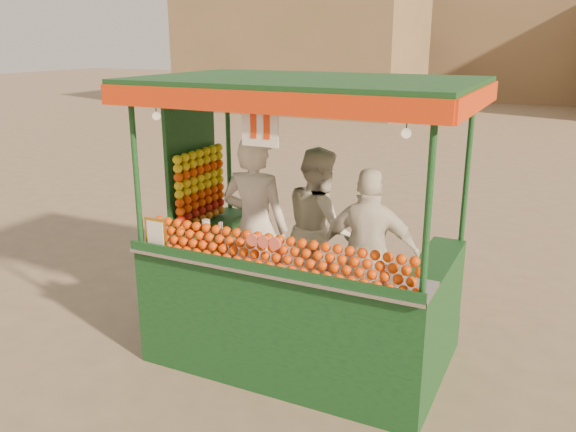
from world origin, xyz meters
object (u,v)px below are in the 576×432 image
at_px(vendor_left, 255,228).
at_px(vendor_right, 369,254).
at_px(juice_cart, 291,275).
at_px(vendor_middle, 319,228).

distance_m(vendor_left, vendor_right, 1.19).
relative_size(juice_cart, vendor_left, 1.60).
bearing_deg(juice_cart, vendor_left, 162.83).
relative_size(vendor_middle, vendor_right, 1.04).
bearing_deg(vendor_right, vendor_middle, -44.53).
height_order(juice_cart, vendor_right, juice_cart).
xyz_separation_m(vendor_left, vendor_right, (1.18, 0.09, -0.12)).
relative_size(vendor_left, vendor_middle, 1.11).
relative_size(juice_cart, vendor_middle, 1.77).
relative_size(vendor_left, vendor_right, 1.15).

